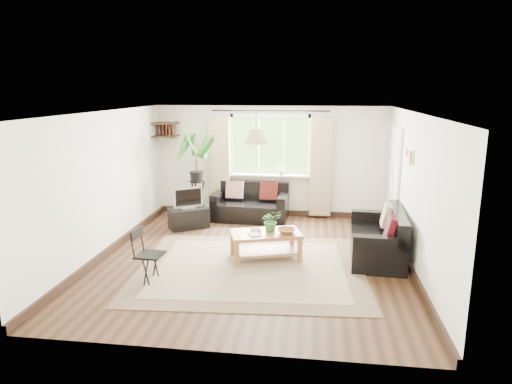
# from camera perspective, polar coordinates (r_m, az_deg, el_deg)

# --- Properties ---
(floor) EXTENTS (5.50, 5.50, 0.00)m
(floor) POSITION_cam_1_polar(r_m,az_deg,el_deg) (7.63, -0.40, -8.38)
(floor) COLOR black
(floor) RESTS_ON ground
(ceiling) EXTENTS (5.50, 5.50, 0.00)m
(ceiling) POSITION_cam_1_polar(r_m,az_deg,el_deg) (7.12, -0.43, 9.93)
(ceiling) COLOR white
(ceiling) RESTS_ON floor
(wall_back) EXTENTS (5.00, 0.02, 2.40)m
(wall_back) POSITION_cam_1_polar(r_m,az_deg,el_deg) (9.97, 1.80, 3.82)
(wall_back) COLOR silver
(wall_back) RESTS_ON floor
(wall_front) EXTENTS (5.00, 0.02, 2.40)m
(wall_front) POSITION_cam_1_polar(r_m,az_deg,el_deg) (4.67, -5.16, -6.73)
(wall_front) COLOR silver
(wall_front) RESTS_ON floor
(wall_left) EXTENTS (0.02, 5.50, 2.40)m
(wall_left) POSITION_cam_1_polar(r_m,az_deg,el_deg) (8.02, -18.41, 0.94)
(wall_left) COLOR silver
(wall_left) RESTS_ON floor
(wall_right) EXTENTS (0.02, 5.50, 2.40)m
(wall_right) POSITION_cam_1_polar(r_m,az_deg,el_deg) (7.37, 19.22, -0.12)
(wall_right) COLOR silver
(wall_right) RESTS_ON floor
(rug) EXTENTS (3.69, 3.22, 0.02)m
(rug) POSITION_cam_1_polar(r_m,az_deg,el_deg) (7.26, -0.65, -9.42)
(rug) COLOR beige
(rug) RESTS_ON floor
(window) EXTENTS (2.50, 0.16, 2.16)m
(window) POSITION_cam_1_polar(r_m,az_deg,el_deg) (9.88, 1.79, 5.79)
(window) COLOR white
(window) RESTS_ON wall_back
(door) EXTENTS (0.06, 0.96, 2.06)m
(door) POSITION_cam_1_polar(r_m,az_deg,el_deg) (9.04, 16.86, 1.05)
(door) COLOR silver
(door) RESTS_ON wall_right
(corner_shelf) EXTENTS (0.50, 0.50, 0.34)m
(corner_shelf) POSITION_cam_1_polar(r_m,az_deg,el_deg) (10.12, -11.22, 7.66)
(corner_shelf) COLOR black
(corner_shelf) RESTS_ON wall_back
(pendant_lamp) EXTENTS (0.36, 0.36, 0.54)m
(pendant_lamp) POSITION_cam_1_polar(r_m,az_deg,el_deg) (7.54, 0.00, 7.43)
(pendant_lamp) COLOR beige
(pendant_lamp) RESTS_ON ceiling
(wall_sconce) EXTENTS (0.12, 0.12, 0.28)m
(wall_sconce) POSITION_cam_1_polar(r_m,az_deg,el_deg) (7.55, 18.55, 4.40)
(wall_sconce) COLOR beige
(wall_sconce) RESTS_ON wall_right
(sofa_back) EXTENTS (1.63, 0.88, 0.75)m
(sofa_back) POSITION_cam_1_polar(r_m,az_deg,el_deg) (9.73, -0.73, -1.36)
(sofa_back) COLOR black
(sofa_back) RESTS_ON floor
(sofa_right) EXTENTS (1.69, 0.92, 0.77)m
(sofa_right) POSITION_cam_1_polar(r_m,az_deg,el_deg) (7.84, 14.89, -5.25)
(sofa_right) COLOR black
(sofa_right) RESTS_ON floor
(coffee_table) EXTENTS (1.26, 0.93, 0.46)m
(coffee_table) POSITION_cam_1_polar(r_m,az_deg,el_deg) (7.56, 1.19, -6.72)
(coffee_table) COLOR #955430
(coffee_table) RESTS_ON floor
(table_plant) EXTENTS (0.41, 0.39, 0.36)m
(table_plant) POSITION_cam_1_polar(r_m,az_deg,el_deg) (7.50, 1.90, -3.59)
(table_plant) COLOR #326E2C
(table_plant) RESTS_ON coffee_table
(bowl) EXTENTS (0.31, 0.31, 0.08)m
(bowl) POSITION_cam_1_polar(r_m,az_deg,el_deg) (7.45, 3.84, -4.87)
(bowl) COLOR brown
(bowl) RESTS_ON coffee_table
(book_a) EXTENTS (0.27, 0.29, 0.02)m
(book_a) POSITION_cam_1_polar(r_m,az_deg,el_deg) (7.34, -0.84, -5.36)
(book_a) COLOR silver
(book_a) RESTS_ON coffee_table
(book_b) EXTENTS (0.21, 0.25, 0.02)m
(book_b) POSITION_cam_1_polar(r_m,az_deg,el_deg) (7.56, -0.67, -4.79)
(book_b) COLOR brown
(book_b) RESTS_ON coffee_table
(tv_stand) EXTENTS (0.87, 0.77, 0.41)m
(tv_stand) POSITION_cam_1_polar(r_m,az_deg,el_deg) (9.31, -8.40, -3.24)
(tv_stand) COLOR black
(tv_stand) RESTS_ON floor
(tv) EXTENTS (0.60, 0.48, 0.45)m
(tv) POSITION_cam_1_polar(r_m,az_deg,el_deg) (9.20, -8.49, -0.67)
(tv) COLOR #A5A5AA
(tv) RESTS_ON tv_stand
(palm_stand) EXTENTS (0.89, 0.89, 1.87)m
(palm_stand) POSITION_cam_1_polar(r_m,az_deg,el_deg) (9.65, -7.42, 1.83)
(palm_stand) COLOR black
(palm_stand) RESTS_ON floor
(folding_chair) EXTENTS (0.43, 0.43, 0.79)m
(folding_chair) POSITION_cam_1_polar(r_m,az_deg,el_deg) (6.83, -13.11, -7.77)
(folding_chair) COLOR black
(folding_chair) RESTS_ON floor
(sill_plant) EXTENTS (0.14, 0.10, 0.27)m
(sill_plant) POSITION_cam_1_polar(r_m,az_deg,el_deg) (9.85, 3.17, 2.90)
(sill_plant) COLOR #2D6023
(sill_plant) RESTS_ON window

